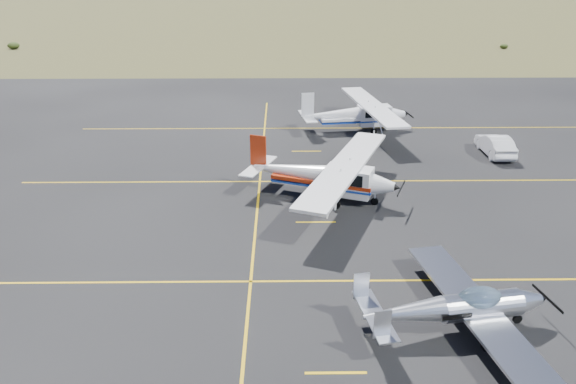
% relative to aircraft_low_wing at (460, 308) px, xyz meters
% --- Properties ---
extents(ground, '(1600.00, 1600.00, 0.00)m').
position_rel_aircraft_low_wing_xyz_m(ground, '(-1.52, 1.34, -0.97)').
color(ground, '#383D1C').
rests_on(ground, ground).
extents(apron, '(72.00, 72.00, 0.02)m').
position_rel_aircraft_low_wing_xyz_m(apron, '(-1.52, 8.34, -0.97)').
color(apron, black).
rests_on(apron, ground).
extents(aircraft_low_wing, '(6.80, 9.39, 2.03)m').
position_rel_aircraft_low_wing_xyz_m(aircraft_low_wing, '(0.00, 0.00, 0.00)').
color(aircraft_low_wing, silver).
rests_on(aircraft_low_wing, apron).
extents(aircraft_cessna, '(8.83, 12.12, 3.14)m').
position_rel_aircraft_low_wing_xyz_m(aircraft_cessna, '(-3.99, 11.95, 0.42)').
color(aircraft_cessna, white).
rests_on(aircraft_cessna, apron).
extents(aircraft_plain, '(7.34, 12.12, 3.05)m').
position_rel_aircraft_low_wing_xyz_m(aircraft_plain, '(-0.61, 24.58, 0.39)').
color(aircraft_plain, white).
rests_on(aircraft_plain, apron).
extents(sedan, '(1.47, 4.19, 1.38)m').
position_rel_aircraft_low_wing_xyz_m(sedan, '(8.03, 19.00, -0.27)').
color(sedan, white).
rests_on(sedan, apron).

